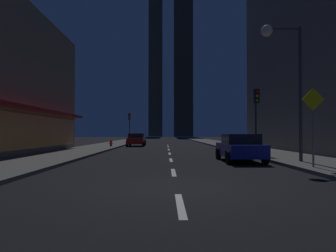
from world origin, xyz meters
name	(u,v)px	position (x,y,z in m)	size (l,w,h in m)	color
ground_plane	(168,145)	(0.00, 32.00, -0.05)	(78.00, 136.00, 0.10)	black
sidewalk_right	(220,144)	(7.00, 32.00, 0.07)	(4.00, 76.00, 0.15)	#605E59
sidewalk_left	(115,144)	(-7.00, 32.00, 0.07)	(4.00, 76.00, 0.15)	#605E59
lane_marking_center	(170,154)	(0.00, 13.60, 0.01)	(0.16, 33.40, 0.01)	silver
skyscraper_distant_tall	(156,63)	(-4.30, 116.80, 30.64)	(5.61, 6.15, 61.27)	#454133
skyscraper_distant_mid	(183,57)	(6.79, 110.45, 31.29)	(7.30, 5.28, 62.58)	#312E24
car_parked_near	(240,148)	(3.60, 7.53, 0.74)	(1.98, 4.24, 1.45)	navy
car_parked_far	(136,140)	(-3.60, 26.15, 0.74)	(1.98, 4.24, 1.45)	#B21919
fire_hydrant_far_left	(111,143)	(-5.90, 22.89, 0.45)	(0.42, 0.30, 0.65)	red
traffic_light_near_right	(256,106)	(5.50, 10.92, 3.19)	(0.32, 0.48, 4.20)	#2D2D2D
traffic_light_far_left	(129,121)	(-5.50, 35.42, 3.19)	(0.32, 0.48, 4.20)	#2D2D2D
street_lamp_right	(283,59)	(5.38, 6.18, 5.07)	(1.96, 0.56, 6.58)	#38383D
pedestrian_crossing_sign	(313,120)	(5.60, 3.73, 2.02)	(0.91, 0.08, 3.15)	slate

